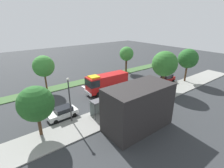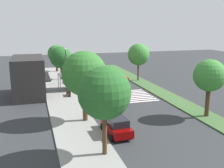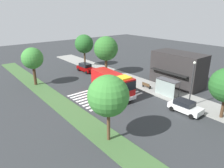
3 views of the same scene
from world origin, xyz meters
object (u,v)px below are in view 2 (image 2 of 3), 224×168
(street_lamp, at_px, (66,63))
(sidewalk_tree_far_west, at_px, (104,93))
(bus_stop_shelter, at_px, (65,79))
(sidewalk_tree_west, at_px, (84,74))
(fire_truck, at_px, (112,82))
(bench_near_shelter, at_px, (69,93))
(sidewalk_tree_east, at_px, (61,57))
(sidewalk_tree_far_east, at_px, (56,54))
(median_tree_far_west, at_px, (210,76))
(parked_car_west, at_px, (116,126))
(median_tree_west, at_px, (139,55))
(parked_car_mid, at_px, (76,79))

(street_lamp, distance_m, sidewalk_tree_far_west, 27.54)
(bus_stop_shelter, xyz_separation_m, sidewalk_tree_west, (-14.79, -0.31, 3.46))
(fire_truck, height_order, bench_near_shelter, fire_truck)
(street_lamp, relative_size, sidewalk_tree_east, 1.01)
(sidewalk_tree_far_west, distance_m, sidewalk_tree_west, 8.24)
(sidewalk_tree_east, height_order, sidewalk_tree_far_east, sidewalk_tree_east)
(sidewalk_tree_west, distance_m, sidewalk_tree_far_east, 32.64)
(street_lamp, bearing_deg, fire_truck, -150.45)
(median_tree_far_west, bearing_deg, sidewalk_tree_west, 79.17)
(median_tree_far_west, bearing_deg, fire_truck, 32.66)
(sidewalk_tree_east, distance_m, median_tree_far_west, 29.48)
(street_lamp, xyz_separation_m, sidewalk_tree_far_west, (-27.50, 0.40, 1.41))
(fire_truck, relative_size, parked_car_west, 1.85)
(parked_car_west, bearing_deg, median_tree_west, -29.40)
(bus_stop_shelter, bearing_deg, median_tree_far_west, -141.16)
(sidewalk_tree_west, distance_m, median_tree_far_west, 13.96)
(bus_stop_shelter, bearing_deg, fire_truck, -130.20)
(parked_car_mid, relative_size, sidewalk_tree_east, 0.68)
(sidewalk_tree_west, bearing_deg, median_tree_west, -36.69)
(sidewalk_tree_west, bearing_deg, sidewalk_tree_east, 0.00)
(median_tree_far_west, xyz_separation_m, median_tree_west, (21.02, -0.00, 0.13))
(sidewalk_tree_east, relative_size, median_tree_far_west, 0.95)
(parked_car_west, height_order, median_tree_west, median_tree_west)
(fire_truck, height_order, sidewalk_tree_west, sidewalk_tree_west)
(bus_stop_shelter, bearing_deg, median_tree_west, -75.58)
(bench_near_shelter, height_order, sidewalk_tree_east, sidewalk_tree_east)
(street_lamp, relative_size, sidewalk_tree_west, 0.83)
(fire_truck, relative_size, parked_car_mid, 1.99)
(sidewalk_tree_far_east, bearing_deg, parked_car_mid, -170.26)
(parked_car_west, xyz_separation_m, median_tree_west, (22.80, -11.50, 4.07))
(median_tree_far_west, bearing_deg, bench_near_shelter, 46.31)
(sidewalk_tree_far_east, height_order, median_tree_west, median_tree_west)
(fire_truck, distance_m, street_lamp, 11.34)
(street_lamp, relative_size, median_tree_far_west, 0.96)
(fire_truck, xyz_separation_m, parked_car_west, (-13.93, 3.72, -1.14))
(parked_car_mid, distance_m, street_lamp, 3.55)
(sidewalk_tree_far_west, relative_size, sidewalk_tree_west, 0.95)
(sidewalk_tree_far_east, bearing_deg, street_lamp, -178.28)
(sidewalk_tree_far_east, bearing_deg, fire_truck, -165.61)
(parked_car_mid, height_order, median_tree_west, median_tree_west)
(bus_stop_shelter, xyz_separation_m, street_lamp, (4.47, -0.71, 1.97))
(fire_truck, xyz_separation_m, parked_car_mid, (10.26, 3.72, -1.20))
(fire_truck, relative_size, median_tree_west, 1.24)
(sidewalk_tree_east, height_order, median_tree_far_west, median_tree_far_west)
(bench_near_shelter, relative_size, median_tree_west, 0.23)
(sidewalk_tree_west, distance_m, median_tree_west, 22.94)
(bench_near_shelter, bearing_deg, median_tree_west, -61.56)
(fire_truck, xyz_separation_m, sidewalk_tree_west, (-9.53, 5.92, 3.30))
(street_lamp, xyz_separation_m, sidewalk_tree_west, (-19.27, 0.40, 1.49))
(sidewalk_tree_far_east, bearing_deg, bus_stop_shelter, 179.00)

